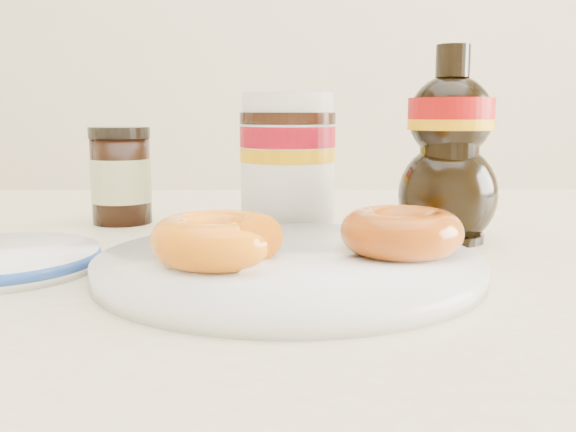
{
  "coord_description": "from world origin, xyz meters",
  "views": [
    {
      "loc": [
        -0.05,
        -0.42,
        0.87
      ],
      "look_at": [
        -0.05,
        0.08,
        0.79
      ],
      "focal_mm": 40.0,
      "sensor_mm": 36.0,
      "label": 1
    }
  ],
  "objects_px": {
    "donut_whole": "(401,232)",
    "nutella_jar": "(288,156)",
    "dark_jar": "(121,177)",
    "syrup_bottle": "(450,145)",
    "donut_bitten": "(218,239)",
    "dining_table": "(344,349)",
    "plate": "(289,264)"
  },
  "relations": [
    {
      "from": "dining_table",
      "to": "plate",
      "type": "xyz_separation_m",
      "value": [
        -0.05,
        -0.07,
        0.09
      ]
    },
    {
      "from": "nutella_jar",
      "to": "dark_jar",
      "type": "bearing_deg",
      "value": 170.38
    },
    {
      "from": "plate",
      "to": "donut_whole",
      "type": "height_order",
      "value": "donut_whole"
    },
    {
      "from": "nutella_jar",
      "to": "dining_table",
      "type": "bearing_deg",
      "value": -69.72
    },
    {
      "from": "dining_table",
      "to": "plate",
      "type": "bearing_deg",
      "value": -125.84
    },
    {
      "from": "syrup_bottle",
      "to": "dark_jar",
      "type": "relative_size",
      "value": 1.73
    },
    {
      "from": "plate",
      "to": "dark_jar",
      "type": "bearing_deg",
      "value": 128.2
    },
    {
      "from": "dining_table",
      "to": "donut_whole",
      "type": "xyz_separation_m",
      "value": [
        0.04,
        -0.06,
        0.11
      ]
    },
    {
      "from": "donut_bitten",
      "to": "syrup_bottle",
      "type": "height_order",
      "value": "syrup_bottle"
    },
    {
      "from": "donut_bitten",
      "to": "syrup_bottle",
      "type": "xyz_separation_m",
      "value": [
        0.2,
        0.14,
        0.06
      ]
    },
    {
      "from": "dining_table",
      "to": "dark_jar",
      "type": "height_order",
      "value": "dark_jar"
    },
    {
      "from": "plate",
      "to": "donut_bitten",
      "type": "height_order",
      "value": "donut_bitten"
    },
    {
      "from": "dining_table",
      "to": "dark_jar",
      "type": "bearing_deg",
      "value": 145.0
    },
    {
      "from": "dark_jar",
      "to": "dining_table",
      "type": "bearing_deg",
      "value": -35.0
    },
    {
      "from": "donut_whole",
      "to": "nutella_jar",
      "type": "height_order",
      "value": "nutella_jar"
    },
    {
      "from": "plate",
      "to": "syrup_bottle",
      "type": "height_order",
      "value": "syrup_bottle"
    },
    {
      "from": "nutella_jar",
      "to": "plate",
      "type": "bearing_deg",
      "value": -90.38
    },
    {
      "from": "plate",
      "to": "nutella_jar",
      "type": "xyz_separation_m",
      "value": [
        0.0,
        0.19,
        0.07
      ]
    },
    {
      "from": "dining_table",
      "to": "donut_whole",
      "type": "bearing_deg",
      "value": -58.92
    },
    {
      "from": "dining_table",
      "to": "donut_whole",
      "type": "height_order",
      "value": "donut_whole"
    },
    {
      "from": "nutella_jar",
      "to": "syrup_bottle",
      "type": "distance_m",
      "value": 0.16
    },
    {
      "from": "plate",
      "to": "donut_bitten",
      "type": "xyz_separation_m",
      "value": [
        -0.05,
        -0.02,
        0.02
      ]
    },
    {
      "from": "donut_bitten",
      "to": "dark_jar",
      "type": "relative_size",
      "value": 0.91
    },
    {
      "from": "nutella_jar",
      "to": "donut_bitten",
      "type": "bearing_deg",
      "value": -103.25
    },
    {
      "from": "donut_bitten",
      "to": "dark_jar",
      "type": "bearing_deg",
      "value": 99.47
    },
    {
      "from": "dining_table",
      "to": "syrup_bottle",
      "type": "relative_size",
      "value": 7.96
    },
    {
      "from": "dining_table",
      "to": "donut_bitten",
      "type": "height_order",
      "value": "donut_bitten"
    },
    {
      "from": "nutella_jar",
      "to": "syrup_bottle",
      "type": "bearing_deg",
      "value": -26.15
    },
    {
      "from": "plate",
      "to": "donut_whole",
      "type": "distance_m",
      "value": 0.09
    },
    {
      "from": "plate",
      "to": "donut_whole",
      "type": "xyz_separation_m",
      "value": [
        0.08,
        0.01,
        0.02
      ]
    },
    {
      "from": "donut_whole",
      "to": "syrup_bottle",
      "type": "distance_m",
      "value": 0.14
    },
    {
      "from": "dining_table",
      "to": "donut_bitten",
      "type": "bearing_deg",
      "value": -137.93
    }
  ]
}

